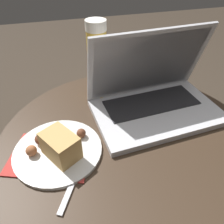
# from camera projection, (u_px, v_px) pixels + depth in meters

# --- Properties ---
(ground_plane) EXTENTS (6.00, 6.00, 0.00)m
(ground_plane) POSITION_uv_depth(u_px,v_px,m) (122.00, 224.00, 0.93)
(ground_plane) COLOR #382D23
(table) EXTENTS (0.71, 0.71, 0.52)m
(table) POSITION_uv_depth(u_px,v_px,m) (126.00, 169.00, 0.69)
(table) COLOR #9E9EA3
(table) RESTS_ON ground_plane
(napkin) EXTENTS (0.23, 0.20, 0.00)m
(napkin) POSITION_uv_depth(u_px,v_px,m) (50.00, 156.00, 0.54)
(napkin) COLOR #B7332D
(napkin) RESTS_ON table
(laptop) EXTENTS (0.39, 0.26, 0.24)m
(laptop) POSITION_uv_depth(u_px,v_px,m) (153.00, 95.00, 0.66)
(laptop) COLOR silver
(laptop) RESTS_ON table
(beer_glass) EXTENTS (0.06, 0.06, 0.25)m
(beer_glass) POSITION_uv_depth(u_px,v_px,m) (97.00, 63.00, 0.66)
(beer_glass) COLOR gold
(beer_glass) RESTS_ON table
(snack_plate) EXTENTS (0.22, 0.22, 0.07)m
(snack_plate) POSITION_uv_depth(u_px,v_px,m) (58.00, 148.00, 0.54)
(snack_plate) COLOR silver
(snack_plate) RESTS_ON table
(fork) EXTENTS (0.11, 0.18, 0.00)m
(fork) POSITION_uv_depth(u_px,v_px,m) (79.00, 168.00, 0.51)
(fork) COLOR silver
(fork) RESTS_ON table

